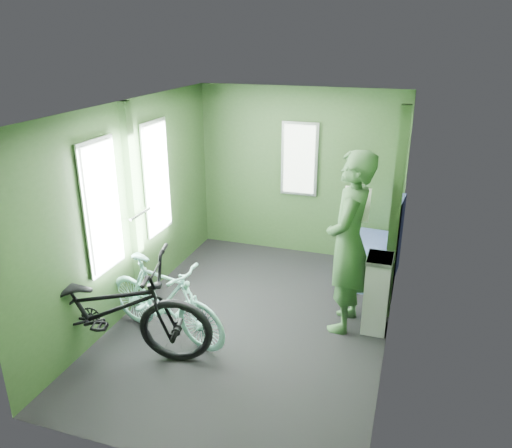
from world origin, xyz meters
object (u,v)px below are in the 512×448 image
Objects in this scene: passenger at (349,243)px; waste_box at (377,293)px; bicycle_black at (110,357)px; bench_seat at (376,257)px; bicycle_mint at (167,337)px.

passenger reaches higher than waste_box.
passenger reaches higher than bicycle_black.
bench_seat reaches higher than waste_box.
bicycle_mint is at bearing -60.32° from passenger.
passenger is at bearing -95.21° from bench_seat.
bench_seat is at bearing 173.92° from passenger.
bicycle_mint is at bearing -128.52° from bench_seat.
bicycle_black is at bearing 156.80° from bicycle_mint.
waste_box reaches higher than bicycle_mint.
bench_seat is (-0.11, 1.17, -0.11)m from waste_box.
waste_box is (2.38, 1.32, 0.42)m from bicycle_black.
bicycle_black is at bearing -127.64° from bench_seat.
passenger reaches higher than bicycle_mint.
bench_seat is (0.21, 1.20, -0.65)m from passenger.
bicycle_black is 1.08× the size of passenger.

